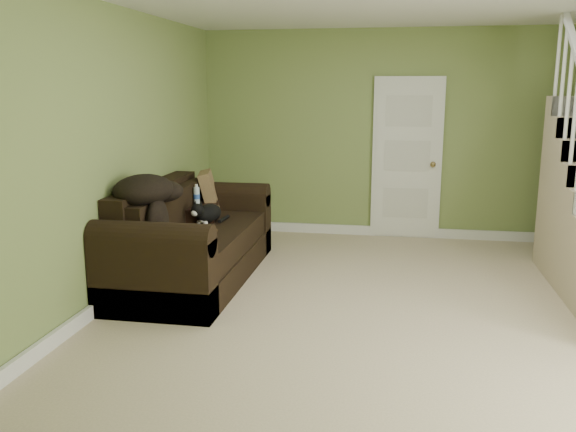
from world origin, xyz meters
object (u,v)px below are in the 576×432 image
at_px(cat, 208,213).
at_px(side_table, 192,234).
at_px(sofa, 190,243).
at_px(banana, 209,233).

bearing_deg(cat, side_table, 158.62).
bearing_deg(sofa, cat, 67.87).
distance_m(sofa, banana, 0.44).
height_order(sofa, banana, sofa).
bearing_deg(sofa, side_table, 107.24).
height_order(side_table, cat, side_table).
xyz_separation_m(sofa, banana, (0.29, -0.28, 0.18)).
bearing_deg(banana, cat, 96.21).
distance_m(side_table, banana, 0.89).
bearing_deg(banana, side_table, 107.79).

